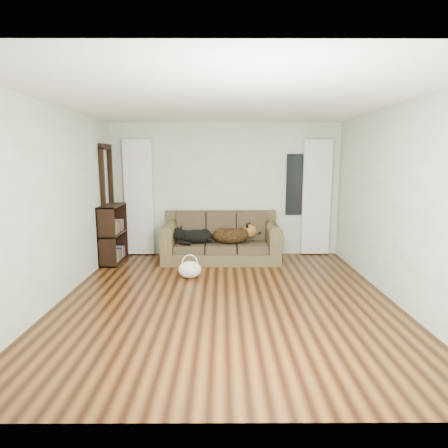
{
  "coord_description": "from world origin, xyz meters",
  "views": [
    {
      "loc": [
        -0.05,
        -4.92,
        1.87
      ],
      "look_at": [
        -0.03,
        1.6,
        0.76
      ],
      "focal_mm": 30.0,
      "sensor_mm": 36.0,
      "label": 1
    }
  ],
  "objects_px": {
    "dog_black_lab": "(194,236)",
    "bookshelf": "(113,235)",
    "sofa": "(221,237)",
    "tote_bag": "(190,268)",
    "dog_shepherd": "(233,235)"
  },
  "relations": [
    {
      "from": "dog_black_lab",
      "to": "tote_bag",
      "type": "distance_m",
      "value": 1.06
    },
    {
      "from": "dog_black_lab",
      "to": "tote_bag",
      "type": "height_order",
      "value": "dog_black_lab"
    },
    {
      "from": "bookshelf",
      "to": "tote_bag",
      "type": "bearing_deg",
      "value": -27.17
    },
    {
      "from": "sofa",
      "to": "dog_shepherd",
      "type": "height_order",
      "value": "sofa"
    },
    {
      "from": "sofa",
      "to": "bookshelf",
      "type": "relative_size",
      "value": 2.03
    },
    {
      "from": "dog_shepherd",
      "to": "bookshelf",
      "type": "relative_size",
      "value": 0.66
    },
    {
      "from": "dog_shepherd",
      "to": "tote_bag",
      "type": "relative_size",
      "value": 1.88
    },
    {
      "from": "dog_black_lab",
      "to": "bookshelf",
      "type": "bearing_deg",
      "value": -172.17
    },
    {
      "from": "sofa",
      "to": "dog_shepherd",
      "type": "xyz_separation_m",
      "value": [
        0.23,
        -0.05,
        0.04
      ]
    },
    {
      "from": "bookshelf",
      "to": "sofa",
      "type": "bearing_deg",
      "value": 8.41
    },
    {
      "from": "tote_bag",
      "to": "sofa",
      "type": "bearing_deg",
      "value": 65.03
    },
    {
      "from": "sofa",
      "to": "dog_black_lab",
      "type": "distance_m",
      "value": 0.51
    },
    {
      "from": "dog_shepherd",
      "to": "tote_bag",
      "type": "xyz_separation_m",
      "value": [
        -0.73,
        -1.02,
        -0.33
      ]
    },
    {
      "from": "dog_shepherd",
      "to": "sofa",
      "type": "bearing_deg",
      "value": -9.12
    },
    {
      "from": "dog_shepherd",
      "to": "bookshelf",
      "type": "bearing_deg",
      "value": 3.43
    }
  ]
}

